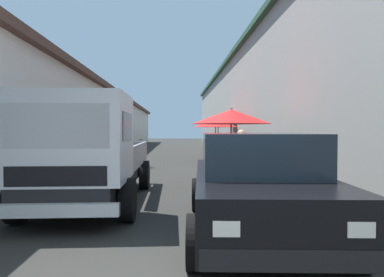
{
  "coord_description": "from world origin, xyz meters",
  "views": [
    {
      "loc": [
        -2.17,
        -0.0,
        1.49
      ],
      "look_at": [
        11.89,
        -0.71,
        1.15
      ],
      "focal_mm": 31.13,
      "sensor_mm": 36.0,
      "label": 1
    }
  ],
  "objects_px": {
    "fruit_stall_far_right": "(230,125)",
    "fruit_stall_near_right": "(218,125)",
    "hatchback_car": "(255,182)",
    "delivery_truck": "(84,155)",
    "fruit_stall_far_left": "(215,129)",
    "vendor_by_crates": "(241,157)",
    "parked_scooter": "(139,157)"
  },
  "relations": [
    {
      "from": "fruit_stall_near_right",
      "to": "parked_scooter",
      "type": "relative_size",
      "value": 1.38
    },
    {
      "from": "fruit_stall_far_right",
      "to": "vendor_by_crates",
      "type": "height_order",
      "value": "fruit_stall_far_right"
    },
    {
      "from": "fruit_stall_near_right",
      "to": "hatchback_car",
      "type": "bearing_deg",
      "value": 174.91
    },
    {
      "from": "fruit_stall_far_right",
      "to": "delivery_truck",
      "type": "relative_size",
      "value": 0.45
    },
    {
      "from": "vendor_by_crates",
      "to": "fruit_stall_far_left",
      "type": "bearing_deg",
      "value": -2.34
    },
    {
      "from": "fruit_stall_far_left",
      "to": "fruit_stall_far_right",
      "type": "bearing_deg",
      "value": 176.93
    },
    {
      "from": "hatchback_car",
      "to": "delivery_truck",
      "type": "relative_size",
      "value": 0.82
    },
    {
      "from": "fruit_stall_far_left",
      "to": "delivery_truck",
      "type": "xyz_separation_m",
      "value": [
        -9.81,
        3.54,
        -0.52
      ]
    },
    {
      "from": "fruit_stall_near_right",
      "to": "delivery_truck",
      "type": "bearing_deg",
      "value": 162.53
    },
    {
      "from": "fruit_stall_far_right",
      "to": "fruit_stall_near_right",
      "type": "bearing_deg",
      "value": -5.3
    },
    {
      "from": "fruit_stall_far_right",
      "to": "vendor_by_crates",
      "type": "bearing_deg",
      "value": -179.01
    },
    {
      "from": "vendor_by_crates",
      "to": "parked_scooter",
      "type": "distance_m",
      "value": 5.97
    },
    {
      "from": "fruit_stall_far_left",
      "to": "delivery_truck",
      "type": "distance_m",
      "value": 10.44
    },
    {
      "from": "fruit_stall_far_right",
      "to": "fruit_stall_near_right",
      "type": "height_order",
      "value": "fruit_stall_near_right"
    },
    {
      "from": "fruit_stall_near_right",
      "to": "hatchback_car",
      "type": "distance_m",
      "value": 14.43
    },
    {
      "from": "hatchback_car",
      "to": "delivery_truck",
      "type": "xyz_separation_m",
      "value": [
        1.3,
        2.83,
        0.3
      ]
    },
    {
      "from": "fruit_stall_near_right",
      "to": "fruit_stall_far_left",
      "type": "xyz_separation_m",
      "value": [
        -3.23,
        0.56,
        -0.26
      ]
    },
    {
      "from": "fruit_stall_near_right",
      "to": "delivery_truck",
      "type": "distance_m",
      "value": 13.69
    },
    {
      "from": "fruit_stall_far_left",
      "to": "hatchback_car",
      "type": "bearing_deg",
      "value": 176.3
    },
    {
      "from": "delivery_truck",
      "to": "vendor_by_crates",
      "type": "bearing_deg",
      "value": -62.21
    },
    {
      "from": "fruit_stall_near_right",
      "to": "parked_scooter",
      "type": "distance_m",
      "value": 7.42
    },
    {
      "from": "fruit_stall_near_right",
      "to": "parked_scooter",
      "type": "height_order",
      "value": "fruit_stall_near_right"
    },
    {
      "from": "hatchback_car",
      "to": "parked_scooter",
      "type": "relative_size",
      "value": 2.38
    },
    {
      "from": "vendor_by_crates",
      "to": "parked_scooter",
      "type": "xyz_separation_m",
      "value": [
        5.17,
        2.97,
        -0.41
      ]
    },
    {
      "from": "delivery_truck",
      "to": "vendor_by_crates",
      "type": "distance_m",
      "value": 3.64
    },
    {
      "from": "fruit_stall_far_right",
      "to": "fruit_stall_far_left",
      "type": "height_order",
      "value": "fruit_stall_far_right"
    },
    {
      "from": "hatchback_car",
      "to": "delivery_truck",
      "type": "height_order",
      "value": "delivery_truck"
    },
    {
      "from": "hatchback_car",
      "to": "vendor_by_crates",
      "type": "bearing_deg",
      "value": -7.36
    },
    {
      "from": "delivery_truck",
      "to": "vendor_by_crates",
      "type": "xyz_separation_m",
      "value": [
        1.69,
        -3.21,
        -0.18
      ]
    },
    {
      "from": "delivery_truck",
      "to": "fruit_stall_far_right",
      "type": "bearing_deg",
      "value": -45.3
    },
    {
      "from": "fruit_stall_far_right",
      "to": "vendor_by_crates",
      "type": "relative_size",
      "value": 1.48
    },
    {
      "from": "vendor_by_crates",
      "to": "fruit_stall_far_right",
      "type": "bearing_deg",
      "value": 0.99
    }
  ]
}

